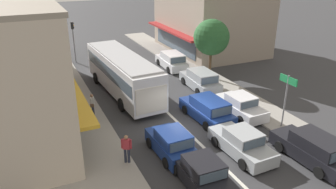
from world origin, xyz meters
TOP-DOWN VIEW (x-y plane):
  - ground_plane at (0.00, 0.00)m, footprint 140.00×140.00m
  - lane_centre_line at (0.00, 4.00)m, footprint 0.20×28.00m
  - sidewalk_left at (-6.80, 6.00)m, footprint 5.20×44.00m
  - kerb_right at (6.20, 6.00)m, footprint 2.80×44.00m
  - shopfront_mid_block at (-10.18, 10.46)m, footprint 7.84×9.21m
  - shopfront_far_end at (-10.18, 18.72)m, footprint 7.47×7.10m
  - building_right_far at (11.48, 16.21)m, footprint 10.02×11.97m
  - city_bus at (-1.79, 7.44)m, footprint 3.16×10.97m
  - sedan_adjacent_lane_lead at (1.57, -3.66)m, footprint 2.00×4.25m
  - hatchback_adjacent_lane_trail at (-2.01, -2.14)m, footprint 1.88×3.73m
  - wagon_queue_far_back at (1.99, 0.72)m, footprint 2.09×4.57m
  - sedan_behind_bus_mid at (-1.80, -5.15)m, footprint 1.96×4.23m
  - parked_wagon_kerb_front at (4.61, -5.81)m, footprint 2.06×4.56m
  - parked_sedan_kerb_second at (4.45, 0.47)m, footprint 1.99×4.25m
  - parked_wagon_kerb_third at (4.41, 5.87)m, footprint 2.06×4.56m
  - parked_wagon_kerb_rear at (4.55, 11.80)m, footprint 2.06×4.56m
  - traffic_light_downstreet at (-3.75, 17.63)m, footprint 0.33×0.24m
  - directional_road_sign at (5.75, -2.29)m, footprint 0.10×1.40m
  - street_tree_right at (6.40, 7.70)m, footprint 3.13×3.13m
  - pedestrian_with_handbag_near at (-4.96, 4.14)m, footprint 0.38×0.66m
  - pedestrian_browsing_midblock at (-4.54, -2.02)m, footprint 0.50×0.37m

SIDE VIEW (x-z plane):
  - ground_plane at x=0.00m, z-range 0.00..0.00m
  - lane_centre_line at x=0.00m, z-range 0.00..0.01m
  - kerb_right at x=6.20m, z-range 0.00..0.12m
  - sidewalk_left at x=-6.80m, z-range 0.00..0.14m
  - sedan_adjacent_lane_lead at x=1.57m, z-range -0.07..1.40m
  - sedan_behind_bus_mid at x=-1.80m, z-range -0.07..1.40m
  - parked_sedan_kerb_second at x=4.45m, z-range -0.07..1.40m
  - hatchback_adjacent_lane_trail at x=-2.01m, z-range -0.06..1.48m
  - wagon_queue_far_back at x=1.99m, z-range -0.04..1.53m
  - parked_wagon_kerb_front at x=4.61m, z-range -0.04..1.53m
  - parked_wagon_kerb_third at x=4.41m, z-range -0.04..1.53m
  - parked_wagon_kerb_rear at x=4.55m, z-range -0.04..1.53m
  - pedestrian_browsing_midblock at x=-4.54m, z-range 0.25..1.88m
  - pedestrian_with_handbag_near at x=-4.96m, z-range 0.25..1.88m
  - city_bus at x=-1.79m, z-range 0.27..3.49m
  - directional_road_sign at x=5.75m, z-range 0.88..4.48m
  - traffic_light_downstreet at x=-3.75m, z-range 0.75..4.95m
  - street_tree_right at x=6.40m, z-range 1.09..6.43m
  - shopfront_mid_block at x=-10.18m, z-range -0.01..7.76m
  - shopfront_far_end at x=-10.18m, z-range -0.01..8.30m
  - building_right_far at x=11.48m, z-range -0.01..8.46m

